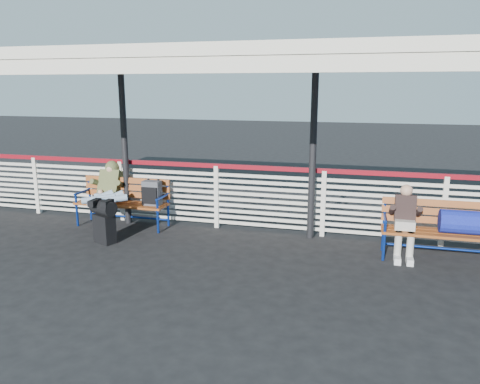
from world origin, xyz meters
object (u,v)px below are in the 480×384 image
(bench_left, at_px, (132,196))
(traveler_man, at_px, (106,195))
(bench_right, at_px, (452,223))
(luggage_stack, at_px, (104,220))
(companion_person, at_px, (405,221))

(bench_left, xyz_separation_m, traveler_man, (-0.35, -0.34, 0.08))
(bench_right, height_order, traveler_man, traveler_man)
(luggage_stack, relative_size, companion_person, 0.66)
(bench_right, distance_m, companion_person, 0.69)
(traveler_man, distance_m, companion_person, 5.27)
(bench_left, xyz_separation_m, companion_person, (4.92, -0.40, 0.00))
(bench_left, height_order, traveler_man, traveler_man)
(luggage_stack, height_order, bench_left, bench_left)
(luggage_stack, relative_size, bench_left, 0.42)
(traveler_man, xyz_separation_m, companion_person, (5.27, -0.05, -0.08))
(bench_left, bearing_deg, bench_right, -4.05)
(bench_left, relative_size, traveler_man, 1.10)
(luggage_stack, bearing_deg, bench_left, 112.04)
(bench_right, distance_m, traveler_man, 5.96)
(bench_right, xyz_separation_m, traveler_man, (-5.96, 0.05, 0.08))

